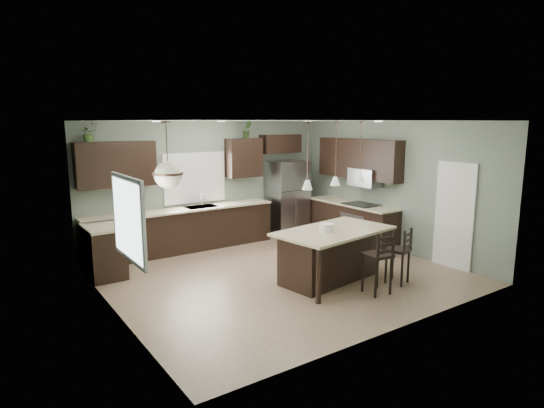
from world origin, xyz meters
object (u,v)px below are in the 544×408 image
Objects in this scene: serving_dish at (327,228)px; plant_back_left at (89,133)px; refrigerator at (287,198)px; kitchen_island at (333,255)px; bar_stool_right at (398,256)px; bar_stool_center at (377,262)px.

serving_dish is 0.66× the size of plant_back_left.
kitchen_island is at bearing -112.57° from refrigerator.
serving_dish is 0.24× the size of bar_stool_right.
bar_stool_right is 6.12m from plant_back_left.
refrigerator is at bearing 59.31° from kitchen_island.
refrigerator reaches higher than serving_dish.
plant_back_left reaches higher than bar_stool_center.
serving_dish is at bearing -48.36° from plant_back_left.
bar_stool_center is (-1.15, -4.04, -0.39)m from refrigerator.
refrigerator is 1.87× the size of bar_stool_right.
refrigerator is at bearing 64.65° from serving_dish.
serving_dish is 1.03m from bar_stool_center.
kitchen_island is 1.95× the size of bar_stool_center.
bar_stool_center is 0.66m from bar_stool_right.
plant_back_left is at bearing 116.44° from bar_stool_right.
plant_back_left is (-3.38, 4.23, 2.05)m from bar_stool_center.
bar_stool_right is at bearing -45.53° from plant_back_left.
kitchen_island is 5.76× the size of plant_back_left.
refrigerator is 1.73× the size of bar_stool_center.
serving_dish reaches higher than bar_stool_right.
serving_dish reaches higher than kitchen_island.
refrigerator reaches higher than bar_stool_center.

